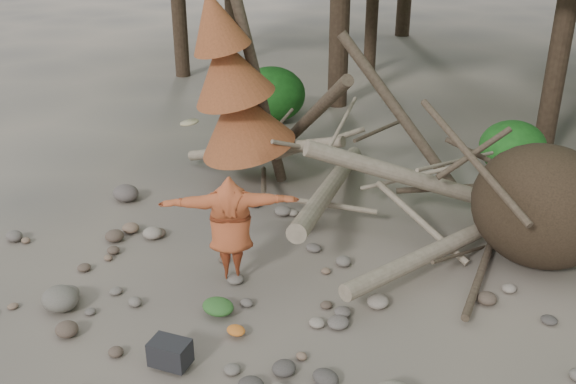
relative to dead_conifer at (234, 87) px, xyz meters
The scene contains 11 objects.
ground 5.05m from the dead_conifer, 47.26° to the right, with size 120.00×120.00×0.00m, color #514C44.
deadfall_pile 5.33m from the dead_conifer, ahead, with size 8.55×5.24×3.30m.
dead_conifer is the anchor object (origin of this frame).
bush_left 4.72m from the dead_conifer, 121.92° to the left, with size 1.80×1.80×1.44m, color #175115.
bush_mid 6.11m from the dead_conifer, 48.52° to the left, with size 1.40×1.40×1.12m, color #20671D.
frisbee_thrower 3.67m from the dead_conifer, 47.51° to the right, with size 2.21×1.81×2.19m.
backpack 5.87m from the dead_conifer, 54.86° to the right, with size 0.49×0.33×0.33m, color black.
cloth_green 4.85m from the dead_conifer, 49.76° to the right, with size 0.48×0.40×0.18m, color #2C5C24.
cloth_orange 5.33m from the dead_conifer, 46.47° to the right, with size 0.27×0.22×0.10m, color #C56721.
boulder_front_left 5.17m from the dead_conifer, 77.93° to the right, with size 0.56×0.50×0.33m, color #635D52.
boulder_mid_left 2.94m from the dead_conifer, 125.12° to the right, with size 0.53×0.48×0.32m, color #59514B.
Camera 1 is at (5.29, -5.18, 5.31)m, focal length 40.00 mm.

